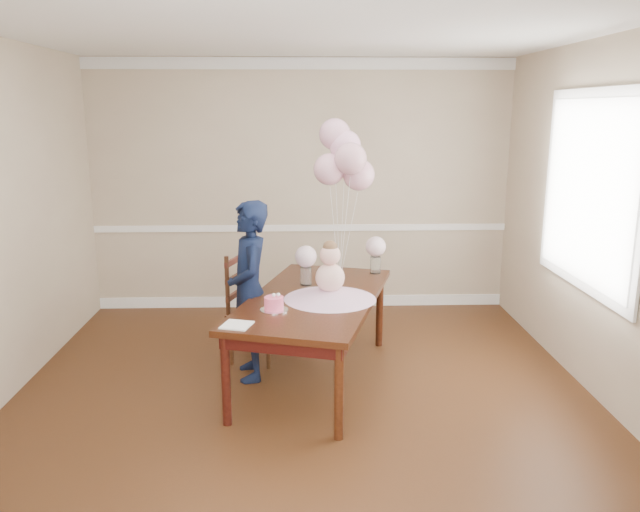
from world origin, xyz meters
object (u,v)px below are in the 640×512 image
Objects in this scene: dining_chair_seat at (256,313)px; woman at (250,291)px; dining_table_top at (314,299)px; birthday_cake at (274,303)px.

woman reaches higher than dining_chair_seat.
dining_table_top is 0.48m from birthday_cake.
dining_chair_seat is (-0.49, 0.45, -0.27)m from dining_table_top.
dining_table_top is 1.30× the size of woman.
dining_chair_seat is 0.28× the size of woman.
dining_table_top is at bearing -24.42° from dining_chair_seat.
woman is at bearing -173.47° from dining_table_top.
dining_table_top is at bearing 50.00° from birthday_cake.
birthday_cake reaches higher than dining_chair_seat.
dining_table_top is 0.72m from dining_chair_seat.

